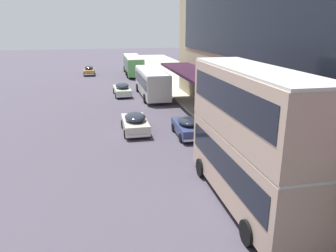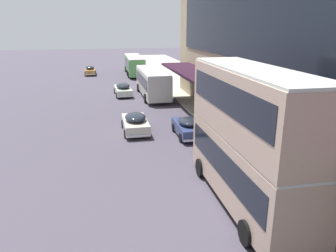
% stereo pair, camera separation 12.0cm
% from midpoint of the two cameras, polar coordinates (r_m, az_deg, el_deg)
% --- Properties ---
extents(transit_bus_kerbside_front, '(2.77, 9.40, 6.33)m').
position_cam_midpoint_polar(transit_bus_kerbside_front, '(14.90, 13.84, -1.38)').
color(transit_bus_kerbside_front, tan).
rests_on(transit_bus_kerbside_front, ground).
extents(transit_bus_kerbside_rear, '(2.82, 9.98, 3.12)m').
position_cam_midpoint_polar(transit_bus_kerbside_rear, '(38.27, -2.94, 7.78)').
color(transit_bus_kerbside_rear, beige).
rests_on(transit_bus_kerbside_rear, ground).
extents(transit_bus_kerbside_far, '(2.93, 11.45, 3.07)m').
position_cam_midpoint_polar(transit_bus_kerbside_far, '(56.29, -6.15, 10.68)').
color(transit_bus_kerbside_far, '#4D954D').
rests_on(transit_bus_kerbside_far, ground).
extents(sedan_trailing_near, '(1.97, 4.43, 1.55)m').
position_cam_midpoint_polar(sedan_trailing_near, '(25.60, -5.89, 0.60)').
color(sedan_trailing_near, beige).
rests_on(sedan_trailing_near, ground).
extents(sedan_second_near, '(2.00, 4.90, 1.49)m').
position_cam_midpoint_polar(sedan_second_near, '(39.47, -8.07, 6.35)').
color(sedan_second_near, beige).
rests_on(sedan_second_near, ground).
extents(sedan_oncoming_rear, '(1.79, 4.25, 1.46)m').
position_cam_midpoint_polar(sedan_oncoming_rear, '(24.58, 3.24, -0.13)').
color(sedan_oncoming_rear, navy).
rests_on(sedan_oncoming_rear, ground).
extents(sedan_trailing_mid, '(1.86, 4.69, 1.46)m').
position_cam_midpoint_polar(sedan_trailing_mid, '(57.50, -13.65, 9.39)').
color(sedan_trailing_mid, '#A16D31').
rests_on(sedan_trailing_mid, ground).
extents(fire_hydrant, '(0.20, 0.40, 0.70)m').
position_cam_midpoint_polar(fire_hydrant, '(20.26, 15.36, -5.30)').
color(fire_hydrant, red).
rests_on(fire_hydrant, sidewalk_kerb).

